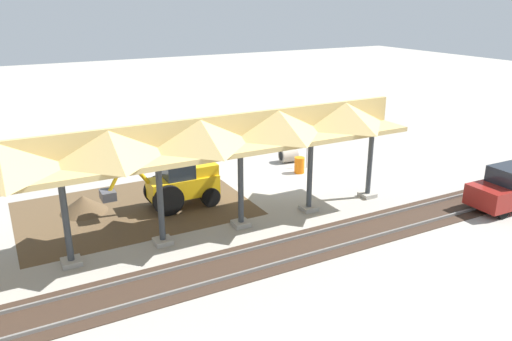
% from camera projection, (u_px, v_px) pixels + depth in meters
% --- Properties ---
extents(ground_plane, '(120.00, 120.00, 0.00)m').
position_uv_depth(ground_plane, '(283.00, 177.00, 27.19)').
color(ground_plane, '#9E998E').
extents(dirt_work_zone, '(10.28, 7.00, 0.01)m').
position_uv_depth(dirt_work_zone, '(135.00, 208.00, 23.08)').
color(dirt_work_zone, brown).
rests_on(dirt_work_zone, ground).
extents(platform_canopy, '(22.01, 3.20, 4.90)m').
position_uv_depth(platform_canopy, '(156.00, 142.00, 18.42)').
color(platform_canopy, '#9E998E').
rests_on(platform_canopy, ground).
extents(rail_tracks, '(60.00, 2.58, 0.15)m').
position_uv_depth(rail_tracks, '(374.00, 228.00, 21.06)').
color(rail_tracks, slate).
rests_on(rail_tracks, ground).
extents(stop_sign, '(0.72, 0.29, 2.05)m').
position_uv_depth(stop_sign, '(307.00, 143.00, 28.25)').
color(stop_sign, gray).
rests_on(stop_sign, ground).
extents(backhoe, '(5.33, 1.75, 2.82)m').
position_uv_depth(backhoe, '(180.00, 181.00, 22.96)').
color(backhoe, '#EAB214').
rests_on(backhoe, ground).
extents(dirt_mound, '(4.26, 4.26, 1.56)m').
position_uv_depth(dirt_mound, '(84.00, 212.00, 22.73)').
color(dirt_mound, brown).
rests_on(dirt_mound, ground).
extents(concrete_pipe, '(1.06, 0.97, 0.85)m').
position_uv_depth(concrete_pipe, '(288.00, 155.00, 29.56)').
color(concrete_pipe, '#9E9384').
rests_on(concrete_pipe, ground).
extents(distant_parked_car, '(4.23, 1.82, 1.98)m').
position_uv_depth(distant_parked_car, '(512.00, 187.00, 22.95)').
color(distant_parked_car, maroon).
rests_on(distant_parked_car, ground).
extents(traffic_barrel, '(0.56, 0.56, 0.90)m').
position_uv_depth(traffic_barrel, '(299.00, 165.00, 27.69)').
color(traffic_barrel, orange).
rests_on(traffic_barrel, ground).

